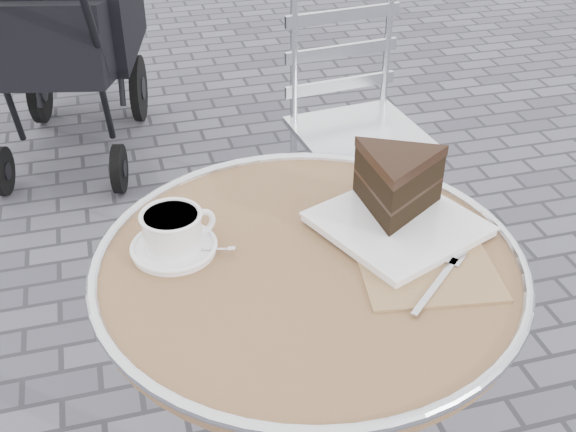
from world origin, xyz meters
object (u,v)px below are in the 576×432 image
object	(u,v)px
cake_plate_set	(398,192)
baby_stroller	(64,35)
cafe_table	(308,334)
bistro_chair	(349,98)
cappuccino_set	(174,234)

from	to	relation	value
cake_plate_set	baby_stroller	bearing A→B (deg)	85.66
cafe_table	cake_plate_set	bearing A→B (deg)	21.55
cafe_table	bistro_chair	size ratio (longest dim) A/B	0.90
cafe_table	bistro_chair	distance (m)	1.13
cake_plate_set	baby_stroller	distance (m)	1.98
cappuccino_set	baby_stroller	distance (m)	1.88
cappuccino_set	cake_plate_set	distance (m)	0.39
cake_plate_set	bistro_chair	xyz separation A→B (m)	(0.27, 0.96, -0.28)
bistro_chair	cappuccino_set	bearing A→B (deg)	-130.23
cake_plate_set	cappuccino_set	bearing A→B (deg)	156.00
cappuccino_set	cake_plate_set	world-z (taller)	cake_plate_set
bistro_chair	baby_stroller	distance (m)	1.24
bistro_chair	baby_stroller	bearing A→B (deg)	127.49
baby_stroller	bistro_chair	bearing A→B (deg)	-34.10
cappuccino_set	bistro_chair	world-z (taller)	bistro_chair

